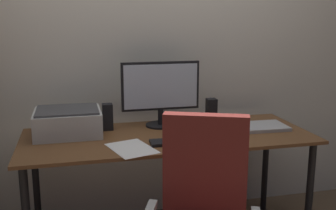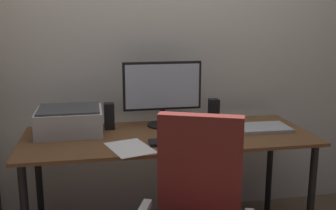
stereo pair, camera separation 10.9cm
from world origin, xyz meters
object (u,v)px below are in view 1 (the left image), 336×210
desk (168,147)px  monitor (161,90)px  keyboard (176,142)px  coffee_mug (190,126)px  mouse (210,138)px  printer (68,122)px  laptop (261,126)px  speaker_right (211,111)px  speaker_left (108,117)px

desk → monitor: bearing=89.8°
keyboard → coffee_mug: (0.13, 0.15, 0.05)m
mouse → printer: size_ratio=0.24×
mouse → laptop: mouse is taller
desk → coffee_mug: 0.19m
keyboard → mouse: 0.21m
mouse → speaker_right: (0.14, 0.38, 0.07)m
monitor → laptop: monitor is taller
coffee_mug → speaker_right: speaker_right is taller
monitor → laptop: bearing=-18.2°
speaker_left → speaker_right: size_ratio=1.00×
monitor → mouse: 0.49m
speaker_right → laptop: bearing=-35.9°
speaker_left → desk: bearing=-29.9°
speaker_left → mouse: bearing=-33.8°
mouse → desk: bearing=148.0°
keyboard → laptop: (0.62, 0.18, 0.00)m
mouse → speaker_right: speaker_right is taller
coffee_mug → speaker_right: size_ratio=0.64×
desk → printer: printer is taller
monitor → speaker_right: (0.35, -0.01, -0.16)m
desk → laptop: laptop is taller
desk → speaker_right: bearing=29.7°
keyboard → speaker_left: speaker_left is taller
monitor → speaker_left: size_ratio=3.04×
keyboard → speaker_left: bearing=134.9°
mouse → laptop: bearing=30.6°
monitor → keyboard: monitor is taller
speaker_right → coffee_mug: bearing=-133.9°
monitor → speaker_left: 0.39m
keyboard → speaker_right: bearing=49.2°
desk → mouse: size_ratio=18.47×
monitor → printer: size_ratio=1.29×
coffee_mug → printer: printer is taller
laptop → speaker_right: (-0.27, 0.20, 0.07)m
mouse → laptop: (0.42, 0.18, -0.01)m
speaker_right → printer: 0.95m
keyboard → speaker_left: size_ratio=1.71×
desk → speaker_right: 0.44m
printer → desk: bearing=-14.2°
keyboard → speaker_left: (-0.35, 0.38, 0.08)m
desk → keyboard: 0.20m
mouse → coffee_mug: bearing=125.6°
monitor → keyboard: 0.45m
monitor → desk: bearing=-90.2°
speaker_right → keyboard: bearing=-132.6°
printer → monitor: bearing=5.5°
speaker_right → monitor: bearing=178.7°
speaker_left → laptop: bearing=-11.5°
keyboard → printer: 0.69m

